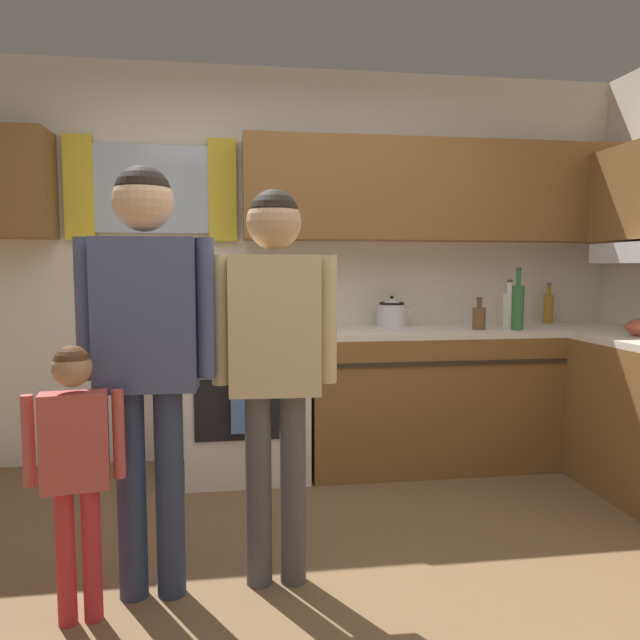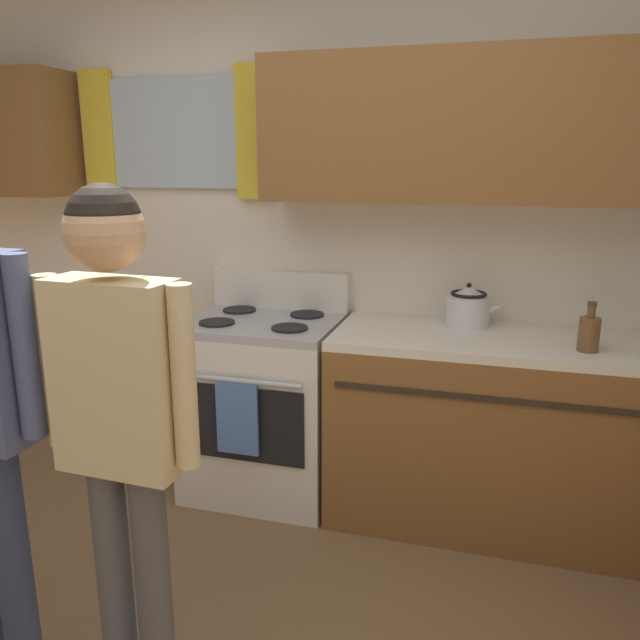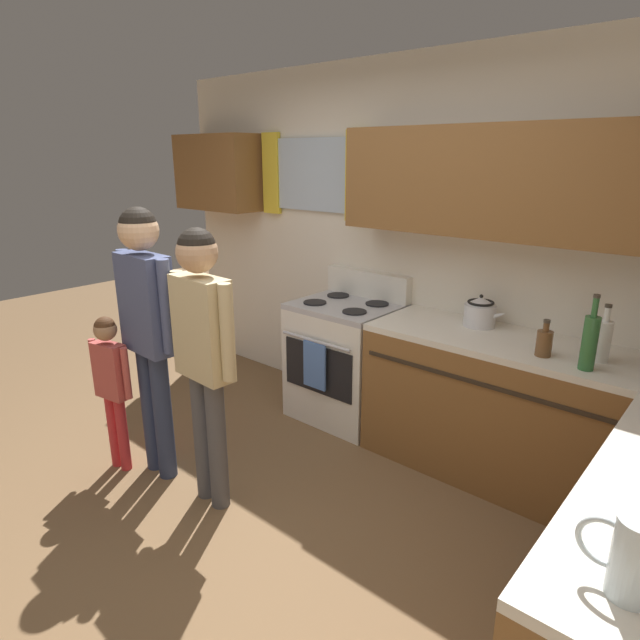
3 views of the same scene
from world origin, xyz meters
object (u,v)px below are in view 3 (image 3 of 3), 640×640
(stove_oven, at_px, (345,359))
(bottle_milk_white, at_px, (603,340))
(stovetop_kettle, at_px, (480,311))
(adult_holding_child, at_px, (147,314))
(water_pitcher, at_px, (632,557))
(bottle_squat_brown, at_px, (544,342))
(small_child, at_px, (111,376))
(adult_in_plaid, at_px, (203,339))
(bottle_wine_green, at_px, (590,341))

(stove_oven, bearing_deg, bottle_milk_white, -0.59)
(stovetop_kettle, height_order, adult_holding_child, adult_holding_child)
(stovetop_kettle, bearing_deg, water_pitcher, -55.98)
(bottle_squat_brown, distance_m, small_child, 2.55)
(stovetop_kettle, height_order, adult_in_plaid, adult_in_plaid)
(stovetop_kettle, xyz_separation_m, water_pitcher, (1.23, -1.82, 0.02))
(bottle_squat_brown, height_order, bottle_wine_green, bottle_wine_green)
(adult_holding_child, distance_m, adult_in_plaid, 0.49)
(adult_holding_child, bearing_deg, small_child, -148.46)
(bottle_wine_green, height_order, adult_holding_child, adult_holding_child)
(bottle_wine_green, relative_size, water_pitcher, 1.79)
(stove_oven, bearing_deg, stovetop_kettle, 8.29)
(bottle_wine_green, relative_size, adult_in_plaid, 0.25)
(bottle_milk_white, relative_size, stovetop_kettle, 1.14)
(bottle_wine_green, height_order, adult_in_plaid, adult_in_plaid)
(bottle_squat_brown, height_order, bottle_milk_white, bottle_milk_white)
(bottle_wine_green, bearing_deg, bottle_milk_white, 81.67)
(stove_oven, height_order, bottle_squat_brown, bottle_squat_brown)
(stove_oven, distance_m, bottle_wine_green, 1.80)
(bottle_milk_white, relative_size, adult_holding_child, 0.19)
(stovetop_kettle, distance_m, small_child, 2.35)
(stovetop_kettle, relative_size, water_pitcher, 1.24)
(bottle_wine_green, xyz_separation_m, water_pitcher, (0.50, -1.49, -0.04))
(adult_in_plaid, xyz_separation_m, small_child, (-0.73, -0.17, -0.37))
(bottle_wine_green, xyz_separation_m, stovetop_kettle, (-0.73, 0.33, -0.06))
(bottle_milk_white, height_order, water_pitcher, bottle_milk_white)
(bottle_wine_green, xyz_separation_m, adult_in_plaid, (-1.61, -1.17, -0.05))
(adult_in_plaid, bearing_deg, water_pitcher, -8.69)
(stovetop_kettle, bearing_deg, bottle_milk_white, -11.93)
(water_pitcher, distance_m, small_child, 2.87)
(small_child, bearing_deg, adult_holding_child, 31.54)
(water_pitcher, relative_size, adult_in_plaid, 0.14)
(stove_oven, relative_size, adult_holding_child, 0.66)
(stove_oven, xyz_separation_m, adult_in_plaid, (0.08, -1.35, 0.54))
(bottle_squat_brown, xyz_separation_m, adult_holding_child, (-1.87, -1.25, 0.08))
(stovetop_kettle, bearing_deg, bottle_wine_green, -24.15)
(water_pitcher, bearing_deg, small_child, 177.00)
(stovetop_kettle, distance_m, adult_in_plaid, 1.74)
(bottle_squat_brown, bearing_deg, water_pitcher, -64.62)
(small_child, bearing_deg, water_pitcher, -3.00)
(stove_oven, height_order, adult_in_plaid, adult_in_plaid)
(bottle_wine_green, height_order, small_child, bottle_wine_green)
(bottle_milk_white, bearing_deg, water_pitcher, -74.03)
(stove_oven, bearing_deg, adult_in_plaid, -86.43)
(bottle_milk_white, xyz_separation_m, adult_holding_child, (-2.13, -1.36, 0.03))
(bottle_squat_brown, bearing_deg, small_child, -146.55)
(bottle_squat_brown, distance_m, water_pitcher, 1.71)
(bottle_squat_brown, bearing_deg, bottle_milk_white, 24.21)
(water_pitcher, bearing_deg, adult_holding_child, 173.53)
(stove_oven, xyz_separation_m, stovetop_kettle, (0.97, 0.14, 0.53))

